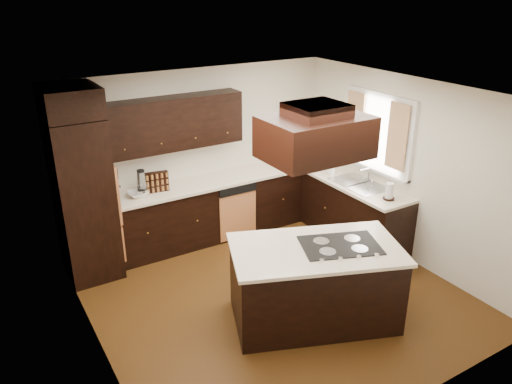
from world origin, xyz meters
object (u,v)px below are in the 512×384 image
oven_column (84,199)px  range_hood (315,137)px  island (314,285)px  spice_rack (156,182)px

oven_column → range_hood: bearing=-50.3°
island → range_hood: range_hood is taller
island → range_hood: bearing=137.9°
oven_column → range_hood: 3.13m
range_hood → island: bearing=-63.5°
oven_column → island: bearing=-50.6°
island → spice_rack: bearing=132.1°
island → spice_rack: 2.65m
oven_column → spice_rack: (0.99, 0.09, 0.00)m
oven_column → island: size_ratio=1.18×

